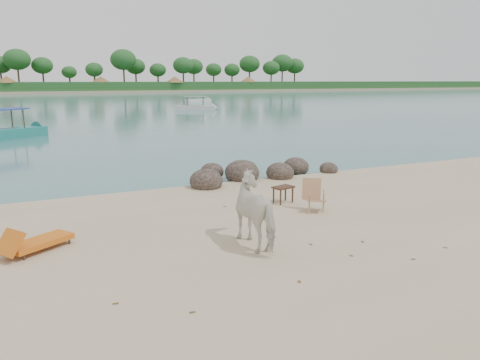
{
  "coord_description": "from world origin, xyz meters",
  "views": [
    {
      "loc": [
        -4.91,
        -9.11,
        3.63
      ],
      "look_at": [
        0.32,
        2.0,
        1.0
      ],
      "focal_mm": 35.0,
      "sensor_mm": 36.0,
      "label": 1
    }
  ],
  "objects_px": {
    "lounge_chair": "(40,240)",
    "boat_near": "(1,114)",
    "side_table": "(283,196)",
    "deck_chair": "(317,197)",
    "boulders": "(252,173)",
    "cow": "(259,211)"
  },
  "relations": [
    {
      "from": "boat_near",
      "to": "cow",
      "type": "bearing_deg",
      "value": -111.89
    },
    {
      "from": "boulders",
      "to": "lounge_chair",
      "type": "relative_size",
      "value": 3.67
    },
    {
      "from": "lounge_chair",
      "to": "deck_chair",
      "type": "xyz_separation_m",
      "value": [
        7.13,
        -0.02,
        0.19
      ]
    },
    {
      "from": "cow",
      "to": "side_table",
      "type": "bearing_deg",
      "value": -130.98
    },
    {
      "from": "side_table",
      "to": "boat_near",
      "type": "bearing_deg",
      "value": 96.12
    },
    {
      "from": "lounge_chair",
      "to": "deck_chair",
      "type": "bearing_deg",
      "value": -33.47
    },
    {
      "from": "deck_chair",
      "to": "side_table",
      "type": "bearing_deg",
      "value": 142.01
    },
    {
      "from": "cow",
      "to": "boulders",
      "type": "bearing_deg",
      "value": -117.66
    },
    {
      "from": "side_table",
      "to": "lounge_chair",
      "type": "bearing_deg",
      "value": 175.79
    },
    {
      "from": "boulders",
      "to": "lounge_chair",
      "type": "xyz_separation_m",
      "value": [
        -7.57,
        -4.9,
        0.07
      ]
    },
    {
      "from": "lounge_chair",
      "to": "boat_near",
      "type": "relative_size",
      "value": 0.27
    },
    {
      "from": "boulders",
      "to": "cow",
      "type": "bearing_deg",
      "value": -115.26
    },
    {
      "from": "side_table",
      "to": "lounge_chair",
      "type": "relative_size",
      "value": 0.36
    },
    {
      "from": "deck_chair",
      "to": "lounge_chair",
      "type": "bearing_deg",
      "value": -145.07
    },
    {
      "from": "boulders",
      "to": "cow",
      "type": "relative_size",
      "value": 3.39
    },
    {
      "from": "boat_near",
      "to": "lounge_chair",
      "type": "bearing_deg",
      "value": -121.92
    },
    {
      "from": "cow",
      "to": "boat_near",
      "type": "height_order",
      "value": "boat_near"
    },
    {
      "from": "cow",
      "to": "deck_chair",
      "type": "height_order",
      "value": "cow"
    },
    {
      "from": "boat_near",
      "to": "boulders",
      "type": "bearing_deg",
      "value": -98.7
    },
    {
      "from": "cow",
      "to": "side_table",
      "type": "height_order",
      "value": "cow"
    },
    {
      "from": "cow",
      "to": "lounge_chair",
      "type": "bearing_deg",
      "value": -23.34
    },
    {
      "from": "cow",
      "to": "lounge_chair",
      "type": "distance_m",
      "value": 4.8
    }
  ]
}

